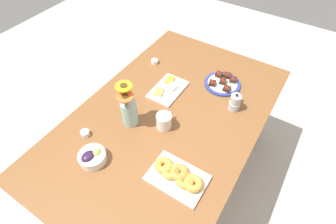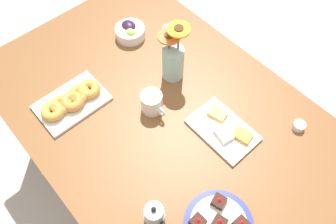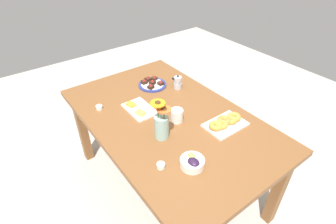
# 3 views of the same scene
# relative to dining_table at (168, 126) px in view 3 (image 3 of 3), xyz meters

# --- Properties ---
(ground_plane) EXTENTS (6.00, 6.00, 0.00)m
(ground_plane) POSITION_rel_dining_table_xyz_m (0.00, 0.00, -0.65)
(ground_plane) COLOR #B7B2A8
(dining_table) EXTENTS (1.60, 1.00, 0.74)m
(dining_table) POSITION_rel_dining_table_xyz_m (0.00, 0.00, 0.00)
(dining_table) COLOR brown
(dining_table) RESTS_ON ground_plane
(coffee_mug) EXTENTS (0.12, 0.09, 0.09)m
(coffee_mug) POSITION_rel_dining_table_xyz_m (-0.07, -0.02, 0.13)
(coffee_mug) COLOR white
(coffee_mug) RESTS_ON dining_table
(grape_bowl) EXTENTS (0.14, 0.14, 0.07)m
(grape_bowl) POSITION_rel_dining_table_xyz_m (-0.45, 0.17, 0.12)
(grape_bowl) COLOR white
(grape_bowl) RESTS_ON dining_table
(cheese_platter) EXTENTS (0.26, 0.17, 0.03)m
(cheese_platter) POSITION_rel_dining_table_xyz_m (0.19, 0.12, 0.10)
(cheese_platter) COLOR white
(cheese_platter) RESTS_ON dining_table
(croissant_platter) EXTENTS (0.19, 0.28, 0.05)m
(croissant_platter) POSITION_rel_dining_table_xyz_m (-0.31, -0.25, 0.11)
(croissant_platter) COLOR white
(croissant_platter) RESTS_ON dining_table
(jam_cup_honey) EXTENTS (0.05, 0.05, 0.03)m
(jam_cup_honey) POSITION_rel_dining_table_xyz_m (-0.36, 0.31, 0.10)
(jam_cup_honey) COLOR white
(jam_cup_honey) RESTS_ON dining_table
(jam_cup_berry) EXTENTS (0.05, 0.05, 0.03)m
(jam_cup_berry) POSITION_rel_dining_table_xyz_m (0.38, 0.35, 0.10)
(jam_cup_berry) COLOR white
(jam_cup_berry) RESTS_ON dining_table
(dessert_plate) EXTENTS (0.23, 0.23, 0.05)m
(dessert_plate) POSITION_rel_dining_table_xyz_m (0.43, -0.15, 0.10)
(dessert_plate) COLOR navy
(dessert_plate) RESTS_ON dining_table
(flower_vase) EXTENTS (0.12, 0.11, 0.27)m
(flower_vase) POSITION_rel_dining_table_xyz_m (-0.15, 0.16, 0.18)
(flower_vase) COLOR #99C1B7
(flower_vase) RESTS_ON dining_table
(moka_pot) EXTENTS (0.11, 0.07, 0.12)m
(moka_pot) POSITION_rel_dining_table_xyz_m (0.27, -0.30, 0.13)
(moka_pot) COLOR #B7B7BC
(moka_pot) RESTS_ON dining_table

